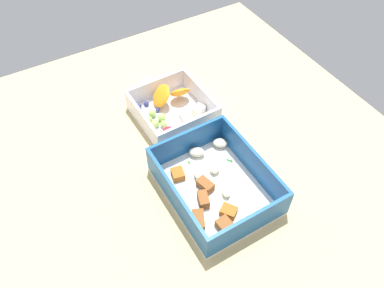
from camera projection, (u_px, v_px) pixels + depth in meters
The scene contains 4 objects.
table_surface at pixel (188, 149), 76.06cm from camera, with size 80.00×80.00×2.00cm, color tan.
pasta_container at pixel (214, 185), 66.92cm from camera, with size 20.71×16.53×6.35cm.
fruit_bowl at pixel (171, 110), 79.34cm from camera, with size 15.12×14.88×5.41cm.
paper_cup_liner at pixel (149, 85), 85.62cm from camera, with size 3.43×3.43×1.89cm, color white.
Camera 1 is at (-42.39, 23.63, 59.57)cm, focal length 35.64 mm.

